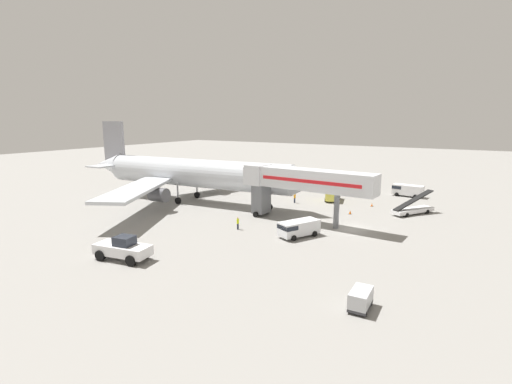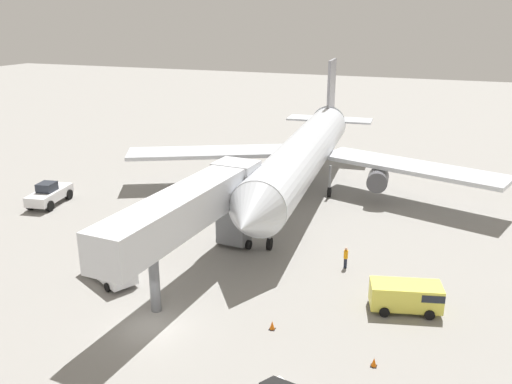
{
  "view_description": "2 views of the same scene",
  "coord_description": "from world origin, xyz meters",
  "px_view_note": "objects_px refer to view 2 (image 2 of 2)",
  "views": [
    {
      "loc": [
        -46.15,
        -13.39,
        13.93
      ],
      "look_at": [
        1.42,
        15.29,
        3.05
      ],
      "focal_mm": 26.29,
      "sensor_mm": 36.0,
      "label": 1
    },
    {
      "loc": [
        16.98,
        -25.68,
        19.22
      ],
      "look_at": [
        1.05,
        16.04,
        4.31
      ],
      "focal_mm": 37.59,
      "sensor_mm": 36.0,
      "label": 2
    }
  ],
  "objects_px": {
    "jet_bridge": "(195,208)",
    "safety_cone_alpha": "(374,362)",
    "pushback_tug": "(49,194)",
    "service_van_far_center": "(108,265)",
    "ground_crew_worker_foreground": "(346,257)",
    "safety_cone_charlie": "(272,325)",
    "airplane_at_gate": "(305,153)",
    "service_van_outer_left": "(408,295)",
    "ground_crew_worker_midground": "(149,229)"
  },
  "relations": [
    {
      "from": "service_van_far_center",
      "to": "ground_crew_worker_foreground",
      "type": "bearing_deg",
      "value": 26.51
    },
    {
      "from": "service_van_outer_left",
      "to": "service_van_far_center",
      "type": "relative_size",
      "value": 0.93
    },
    {
      "from": "service_van_far_center",
      "to": "safety_cone_charlie",
      "type": "height_order",
      "value": "service_van_far_center"
    },
    {
      "from": "safety_cone_alpha",
      "to": "safety_cone_charlie",
      "type": "distance_m",
      "value": 6.87
    },
    {
      "from": "service_van_outer_left",
      "to": "ground_crew_worker_midground",
      "type": "height_order",
      "value": "service_van_outer_left"
    },
    {
      "from": "jet_bridge",
      "to": "safety_cone_charlie",
      "type": "height_order",
      "value": "jet_bridge"
    },
    {
      "from": "pushback_tug",
      "to": "service_van_far_center",
      "type": "height_order",
      "value": "pushback_tug"
    },
    {
      "from": "jet_bridge",
      "to": "safety_cone_charlie",
      "type": "distance_m",
      "value": 10.62
    },
    {
      "from": "service_van_far_center",
      "to": "safety_cone_alpha",
      "type": "height_order",
      "value": "service_van_far_center"
    },
    {
      "from": "service_van_far_center",
      "to": "ground_crew_worker_foreground",
      "type": "height_order",
      "value": "service_van_far_center"
    },
    {
      "from": "ground_crew_worker_midground",
      "to": "safety_cone_alpha",
      "type": "xyz_separation_m",
      "value": [
        21.85,
        -11.44,
        -0.59
      ]
    },
    {
      "from": "airplane_at_gate",
      "to": "jet_bridge",
      "type": "height_order",
      "value": "airplane_at_gate"
    },
    {
      "from": "pushback_tug",
      "to": "service_van_far_center",
      "type": "xyz_separation_m",
      "value": [
        15.89,
        -11.88,
        -0.03
      ]
    },
    {
      "from": "jet_bridge",
      "to": "service_van_far_center",
      "type": "distance_m",
      "value": 8.1
    },
    {
      "from": "pushback_tug",
      "to": "service_van_far_center",
      "type": "distance_m",
      "value": 19.84
    },
    {
      "from": "airplane_at_gate",
      "to": "safety_cone_charlie",
      "type": "bearing_deg",
      "value": -78.31
    },
    {
      "from": "airplane_at_gate",
      "to": "service_van_far_center",
      "type": "height_order",
      "value": "airplane_at_gate"
    },
    {
      "from": "airplane_at_gate",
      "to": "service_van_outer_left",
      "type": "xyz_separation_m",
      "value": [
        13.21,
        -20.68,
        -3.81
      ]
    },
    {
      "from": "service_van_far_center",
      "to": "jet_bridge",
      "type": "bearing_deg",
      "value": 24.72
    },
    {
      "from": "safety_cone_alpha",
      "to": "pushback_tug",
      "type": "bearing_deg",
      "value": 157.03
    },
    {
      "from": "service_van_far_center",
      "to": "airplane_at_gate",
      "type": "bearing_deg",
      "value": 70.58
    },
    {
      "from": "airplane_at_gate",
      "to": "safety_cone_alpha",
      "type": "distance_m",
      "value": 30.58
    },
    {
      "from": "service_van_outer_left",
      "to": "ground_crew_worker_midground",
      "type": "distance_m",
      "value": 23.37
    },
    {
      "from": "service_van_outer_left",
      "to": "ground_crew_worker_midground",
      "type": "relative_size",
      "value": 3.12
    },
    {
      "from": "ground_crew_worker_foreground",
      "to": "safety_cone_charlie",
      "type": "height_order",
      "value": "ground_crew_worker_foreground"
    },
    {
      "from": "ground_crew_worker_midground",
      "to": "service_van_far_center",
      "type": "bearing_deg",
      "value": -80.98
    },
    {
      "from": "jet_bridge",
      "to": "service_van_outer_left",
      "type": "bearing_deg",
      "value": 2.19
    },
    {
      "from": "pushback_tug",
      "to": "service_van_far_center",
      "type": "bearing_deg",
      "value": -36.77
    },
    {
      "from": "ground_crew_worker_foreground",
      "to": "ground_crew_worker_midground",
      "type": "distance_m",
      "value": 17.71
    },
    {
      "from": "service_van_outer_left",
      "to": "safety_cone_alpha",
      "type": "height_order",
      "value": "service_van_outer_left"
    },
    {
      "from": "jet_bridge",
      "to": "ground_crew_worker_foreground",
      "type": "xyz_separation_m",
      "value": [
        10.33,
        5.39,
        -4.66
      ]
    },
    {
      "from": "ground_crew_worker_midground",
      "to": "pushback_tug",
      "type": "bearing_deg",
      "value": 164.62
    },
    {
      "from": "airplane_at_gate",
      "to": "service_van_far_center",
      "type": "distance_m",
      "value": 25.83
    },
    {
      "from": "pushback_tug",
      "to": "ground_crew_worker_midground",
      "type": "height_order",
      "value": "pushback_tug"
    },
    {
      "from": "service_van_far_center",
      "to": "ground_crew_worker_midground",
      "type": "xyz_separation_m",
      "value": [
        -1.25,
        7.85,
        -0.25
      ]
    },
    {
      "from": "airplane_at_gate",
      "to": "safety_cone_charlie",
      "type": "distance_m",
      "value": 27.13
    },
    {
      "from": "service_van_outer_left",
      "to": "ground_crew_worker_foreground",
      "type": "height_order",
      "value": "service_van_outer_left"
    },
    {
      "from": "airplane_at_gate",
      "to": "ground_crew_worker_midground",
      "type": "height_order",
      "value": "airplane_at_gate"
    },
    {
      "from": "pushback_tug",
      "to": "safety_cone_alpha",
      "type": "distance_m",
      "value": 39.65
    },
    {
      "from": "jet_bridge",
      "to": "ground_crew_worker_foreground",
      "type": "height_order",
      "value": "jet_bridge"
    },
    {
      "from": "service_van_far_center",
      "to": "safety_cone_alpha",
      "type": "distance_m",
      "value": 20.93
    },
    {
      "from": "pushback_tug",
      "to": "service_van_outer_left",
      "type": "bearing_deg",
      "value": -12.68
    },
    {
      "from": "safety_cone_alpha",
      "to": "safety_cone_charlie",
      "type": "relative_size",
      "value": 0.94
    },
    {
      "from": "ground_crew_worker_foreground",
      "to": "safety_cone_charlie",
      "type": "relative_size",
      "value": 2.96
    },
    {
      "from": "service_van_outer_left",
      "to": "service_van_far_center",
      "type": "xyz_separation_m",
      "value": [
        -21.7,
        -3.42,
        -0.01
      ]
    },
    {
      "from": "ground_crew_worker_foreground",
      "to": "pushback_tug",
      "type": "bearing_deg",
      "value": 173.54
    },
    {
      "from": "service_van_far_center",
      "to": "safety_cone_charlie",
      "type": "bearing_deg",
      "value": -8.51
    },
    {
      "from": "safety_cone_alpha",
      "to": "safety_cone_charlie",
      "type": "height_order",
      "value": "safety_cone_charlie"
    },
    {
      "from": "airplane_at_gate",
      "to": "safety_cone_charlie",
      "type": "relative_size",
      "value": 74.65
    },
    {
      "from": "jet_bridge",
      "to": "safety_cone_alpha",
      "type": "relative_size",
      "value": 33.44
    }
  ]
}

